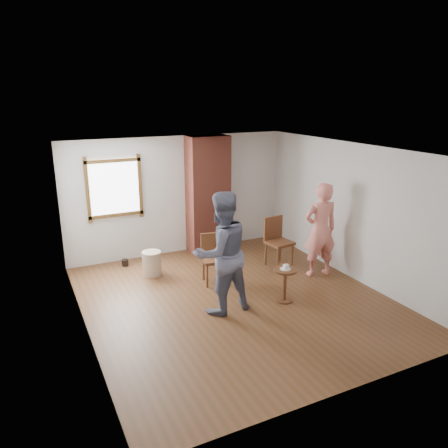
{
  "coord_description": "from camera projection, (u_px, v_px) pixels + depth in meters",
  "views": [
    {
      "loc": [
        -3.2,
        -6.14,
        3.5
      ],
      "look_at": [
        0.17,
        0.8,
        1.15
      ],
      "focal_mm": 35.0,
      "sensor_mm": 36.0,
      "label": 1
    }
  ],
  "objects": [
    {
      "name": "stoneware_crock",
      "position": [
        152.0,
        263.0,
        8.63
      ],
      "size": [
        0.45,
        0.45,
        0.48
      ],
      "primitive_type": "cylinder",
      "rotation": [
        0.0,
        0.0,
        -0.21
      ],
      "color": "#CBAE93",
      "rests_on": "ground"
    },
    {
      "name": "room_shell",
      "position": [
        217.0,
        192.0,
        7.61
      ],
      "size": [
        5.04,
        5.52,
        2.62
      ],
      "color": "silver",
      "rests_on": "ground"
    },
    {
      "name": "ground",
      "position": [
        235.0,
        300.0,
        7.64
      ],
      "size": [
        5.5,
        5.5,
        0.0
      ],
      "primitive_type": "plane",
      "color": "brown",
      "rests_on": "ground"
    },
    {
      "name": "man",
      "position": [
        221.0,
        253.0,
        7.0
      ],
      "size": [
        1.06,
        0.87,
        2.03
      ],
      "primitive_type": "imported",
      "rotation": [
        0.0,
        0.0,
        3.25
      ],
      "color": "#141938",
      "rests_on": "ground"
    },
    {
      "name": "dining_chair_left",
      "position": [
        213.0,
        255.0,
        8.26
      ],
      "size": [
        0.52,
        0.52,
        0.94
      ],
      "rotation": [
        0.0,
        0.0,
        -0.22
      ],
      "color": "brown",
      "rests_on": "ground"
    },
    {
      "name": "brick_chimney",
      "position": [
        208.0,
        195.0,
        9.67
      ],
      "size": [
        0.9,
        0.5,
        2.6
      ],
      "primitive_type": "cube",
      "color": "#974635",
      "rests_on": "ground"
    },
    {
      "name": "side_table",
      "position": [
        285.0,
        280.0,
        7.49
      ],
      "size": [
        0.4,
        0.4,
        0.6
      ],
      "color": "brown",
      "rests_on": "ground"
    },
    {
      "name": "cake_slice",
      "position": [
        286.0,
        267.0,
        7.42
      ],
      "size": [
        0.08,
        0.07,
        0.06
      ],
      "primitive_type": "cube",
      "color": "white",
      "rests_on": "cake_plate"
    },
    {
      "name": "dining_chair_right",
      "position": [
        277.0,
        239.0,
        9.04
      ],
      "size": [
        0.54,
        0.54,
        1.02
      ],
      "rotation": [
        0.0,
        0.0,
        0.14
      ],
      "color": "brown",
      "rests_on": "ground"
    },
    {
      "name": "person_pink",
      "position": [
        320.0,
        230.0,
        8.43
      ],
      "size": [
        0.74,
        0.55,
        1.86
      ],
      "primitive_type": "imported",
      "rotation": [
        0.0,
        0.0,
        2.98
      ],
      "color": "#EE8577",
      "rests_on": "ground"
    },
    {
      "name": "cake_plate",
      "position": [
        285.0,
        269.0,
        7.43
      ],
      "size": [
        0.18,
        0.18,
        0.01
      ],
      "primitive_type": "cylinder",
      "color": "white",
      "rests_on": "side_table"
    },
    {
      "name": "dark_pot",
      "position": [
        125.0,
        263.0,
        9.12
      ],
      "size": [
        0.15,
        0.15,
        0.14
      ],
      "primitive_type": "cylinder",
      "rotation": [
        0.0,
        0.0,
        -0.08
      ],
      "color": "black",
      "rests_on": "ground"
    }
  ]
}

